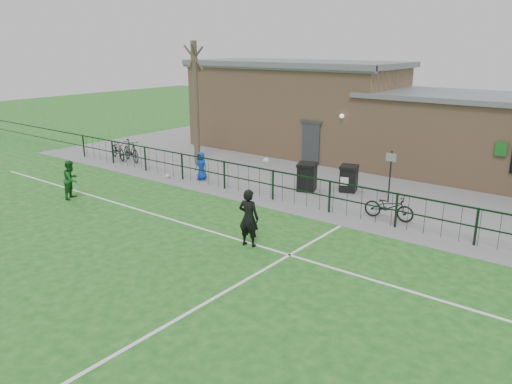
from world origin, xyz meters
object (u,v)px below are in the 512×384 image
Objects in this scene: bare_tree at (196,105)px; wheelie_bin_right at (349,179)px; wheelie_bin_left at (307,178)px; outfield_player at (71,179)px; sign_post at (390,177)px; bicycle_b at (131,151)px; bicycle_e at (389,207)px; ball_ground at (168,176)px; spectator_child at (201,166)px; bicycle_a at (118,149)px.

bare_tree is 6.08× the size of wheelie_bin_right.
outfield_player is at bearing -156.38° from wheelie_bin_left.
bicycle_b is (-13.33, -1.57, -0.44)m from sign_post.
bare_tree is 10.39m from sign_post.
wheelie_bin_left is 9.39m from outfield_player.
bicycle_e is (0.80, -1.82, -0.55)m from sign_post.
wheelie_bin_right reaches higher than ball_ground.
bicycle_e is 8.75m from spectator_child.
spectator_child reaches higher than wheelie_bin_right.
wheelie_bin_right is 3.53m from bicycle_e.
wheelie_bin_left is at bearing -4.96° from bare_tree.
sign_post is 8.20m from spectator_child.
wheelie_bin_left is 10.04m from bicycle_b.
wheelie_bin_right is 0.51× the size of bicycle_a.
spectator_child is 0.83× the size of outfield_player.
outfield_player is (-8.15, -7.50, 0.24)m from wheelie_bin_right.
outfield_player is at bearing -122.46° from bicycle_a.
outfield_player is (4.22, -5.42, 0.23)m from bicycle_a.
sign_post is at bearing -0.42° from bare_tree.
wheelie_bin_left is at bearing -163.87° from wheelie_bin_right.
wheelie_bin_left is 3.42m from sign_post.
bicycle_b is 5.40m from spectator_child.
bicycle_b is (-11.41, -2.00, 0.07)m from wheelie_bin_right.
outfield_player is 4.46m from ball_ground.
wheelie_bin_right reaches higher than bicycle_e.
wheelie_bin_right is (8.28, 0.36, -2.49)m from bare_tree.
spectator_child is (-4.60, -1.46, 0.10)m from wheelie_bin_left.
sign_post is (3.34, 0.52, 0.47)m from wheelie_bin_left.
outfield_player is (3.26, -5.50, 0.18)m from bicycle_b.
spectator_child reaches higher than bicycle_e.
bare_tree is 3.21× the size of bicycle_b.
bicycle_b is 4.15m from ball_ground.
sign_post reaches higher than bicycle_e.
bare_tree is 3.10× the size of bicycle_a.
sign_post is at bearing 16.12° from ball_ground.
ball_ground is at bearing -82.59° from bicycle_a.
wheelie_bin_right is 0.79× the size of spectator_child.
bicycle_e is (2.72, -2.25, -0.04)m from wheelie_bin_right.
ball_ground is (3.96, -1.14, -0.47)m from bicycle_b.
bare_tree is at bearing 74.51° from bicycle_e.
bare_tree is 7.30m from wheelie_bin_left.
bare_tree is at bearing 179.58° from sign_post.
wheelie_bin_left reaches higher than bicycle_a.
outfield_player is at bearing -88.98° from bare_tree.
bicycle_b is (-9.99, -1.05, 0.03)m from wheelie_bin_left.
sign_post is 9.80m from ball_ground.
wheelie_bin_right is (1.42, 0.95, -0.04)m from wheelie_bin_left.
wheelie_bin_right is 0.65× the size of outfield_player.
spectator_child is (-7.95, -1.99, -0.37)m from sign_post.
bicycle_b reaches higher than wheelie_bin_left.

